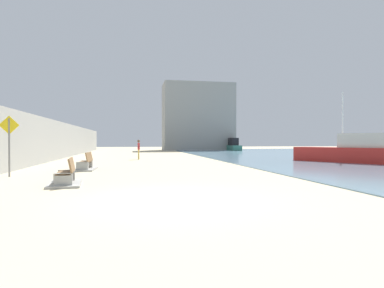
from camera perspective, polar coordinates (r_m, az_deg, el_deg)
ground_plane at (r=26.67m, az=-8.58°, el=-2.89°), size 120.00×120.00×0.00m
seawall at (r=27.40m, az=-24.46°, el=0.60°), size 0.80×64.00×3.29m
bench_near at (r=12.59m, az=-21.53°, el=-5.72°), size 1.32×2.20×0.98m
bench_far at (r=18.57m, az=-18.45°, el=-3.70°), size 1.19×2.14×0.98m
person_walking at (r=27.99m, az=-9.47°, el=-0.69°), size 0.23×0.53×1.71m
boat_far_right at (r=54.11m, az=6.96°, el=-0.32°), size 1.51×7.60×2.05m
boat_nearest at (r=32.66m, az=26.06°, el=-1.02°), size 3.64×5.16×1.95m
boat_mid_bay at (r=25.92m, az=26.52°, el=-1.22°), size 5.51×7.51×5.18m
pedestrian_sign at (r=16.44m, az=-29.75°, el=0.82°), size 0.85×0.08×2.73m
harbor_building at (r=55.90m, az=1.05°, el=4.79°), size 12.00×6.00×11.46m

